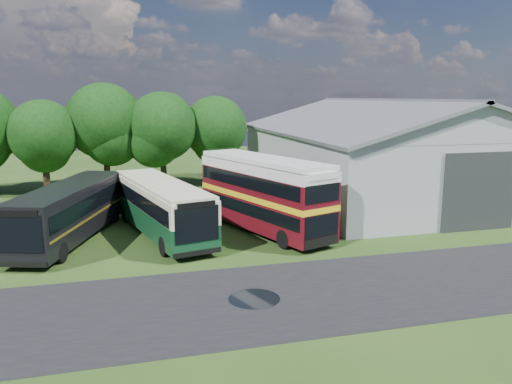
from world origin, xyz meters
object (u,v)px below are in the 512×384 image
object	(u,v)px
bus_green_single	(161,207)
bus_dark_single	(70,211)
bus_maroon_double	(264,195)
storage_shed	(384,147)

from	to	relation	value
bus_green_single	bus_dark_single	bearing A→B (deg)	163.86
bus_green_single	bus_maroon_double	distance (m)	6.38
bus_maroon_double	bus_dark_single	world-z (taller)	bus_maroon_double
storage_shed	bus_maroon_double	distance (m)	15.86
bus_green_single	bus_dark_single	world-z (taller)	bus_green_single
bus_dark_single	bus_maroon_double	bearing A→B (deg)	12.23
bus_maroon_double	bus_dark_single	size ratio (longest dim) A/B	0.92
storage_shed	bus_green_single	size ratio (longest dim) A/B	2.02
bus_green_single	bus_maroon_double	bearing A→B (deg)	-21.18
bus_green_single	bus_maroon_double	world-z (taller)	bus_maroon_double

